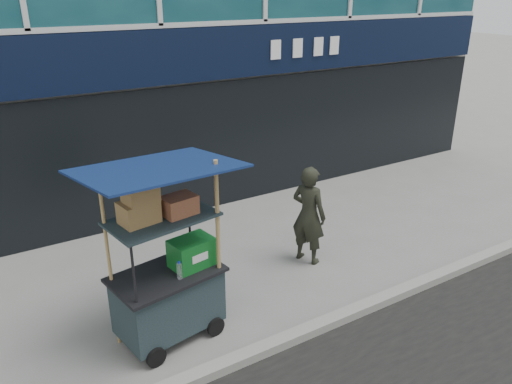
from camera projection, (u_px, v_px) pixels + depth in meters
ground at (294, 328)px, 6.29m from camera, size 80.00×80.00×0.00m
curb at (304, 333)px, 6.11m from camera, size 80.00×0.18×0.12m
vendor_cart at (168, 279)px, 5.87m from camera, size 1.86×1.45×2.28m
vendor_man at (309, 215)px, 7.56m from camera, size 0.56×0.67×1.56m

